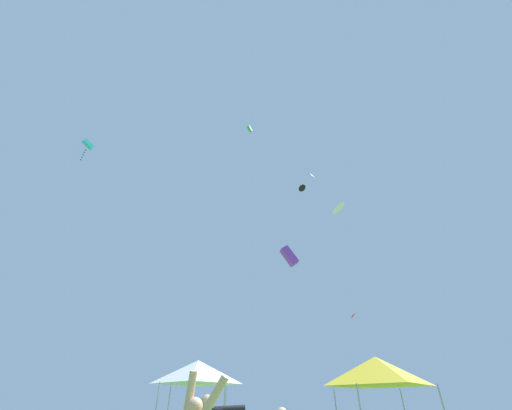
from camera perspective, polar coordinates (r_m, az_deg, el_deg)
The scene contains 9 objects.
canopy_tent_yellow at distance 13.75m, azimuth 21.72°, elevation -26.81°, with size 3.01×3.01×3.22m.
canopy_tent_white at distance 19.11m, azimuth -10.89°, elevation -28.22°, with size 3.52×3.52×3.76m.
kite_cyan_box at distance 27.90m, azimuth -28.86°, elevation 9.77°, with size 0.87×0.85×1.85m.
kite_purple_box at distance 19.22m, azimuth 6.21°, elevation -9.45°, with size 1.13×0.58×1.28m.
kite_cyan_diamond at distance 40.28m, azimuth 10.38°, elevation 5.51°, with size 1.13×1.14×1.05m.
kite_red_delta at distance 33.39m, azimuth 17.65°, elevation -18.98°, with size 0.79×0.95×0.71m.
kite_green_box at distance 28.29m, azimuth -1.17°, elevation 14.00°, with size 0.56×0.56×0.57m.
kite_white_delta at distance 16.80m, azimuth 15.03°, elevation -0.45°, with size 0.87×0.96×0.59m.
kite_black_delta at distance 32.85m, azimuth 8.54°, elevation 3.18°, with size 1.11×1.10×0.55m.
Camera 1 is at (-0.77, -6.15, 1.63)m, focal length 21.46 mm.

